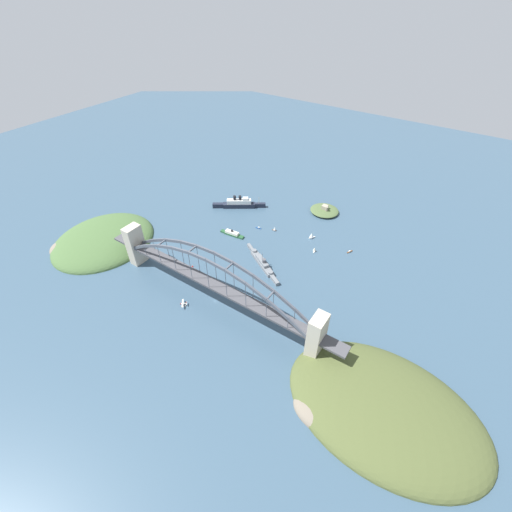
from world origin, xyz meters
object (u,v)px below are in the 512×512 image
at_px(small_boat_0, 350,252).
at_px(small_boat_4, 312,235).
at_px(ocean_liner, 239,204).
at_px(harbor_ferry_steamer, 232,233).
at_px(naval_cruiser, 262,263).
at_px(channel_marker_buoy, 192,266).
at_px(small_boat_3, 314,249).
at_px(fort_island_mid_harbor, 324,210).
at_px(seaplane_taxiing_near_bridge, 183,304).
at_px(small_boat_2, 275,229).
at_px(harbor_arch_bridge, 213,283).
at_px(small_boat_1, 259,228).

distance_m(small_boat_0, small_boat_4, 54.11).
bearing_deg(small_boat_4, ocean_liner, 176.38).
distance_m(ocean_liner, harbor_ferry_steamer, 70.45).
height_order(naval_cruiser, channel_marker_buoy, naval_cruiser).
relative_size(naval_cruiser, small_boat_3, 10.08).
bearing_deg(harbor_ferry_steamer, small_boat_0, 20.34).
distance_m(small_boat_3, channel_marker_buoy, 154.12).
relative_size(fort_island_mid_harbor, seaplane_taxiing_near_bridge, 4.13).
bearing_deg(small_boat_2, seaplane_taxiing_near_bridge, -93.20).
bearing_deg(small_boat_3, channel_marker_buoy, -135.05).
xyz_separation_m(fort_island_mid_harbor, seaplane_taxiing_near_bridge, (-46.18, -251.22, -1.14)).
height_order(harbor_arch_bridge, small_boat_1, harbor_arch_bridge).
xyz_separation_m(ocean_liner, small_boat_0, (179.89, -7.55, -5.06)).
bearing_deg(small_boat_4, fort_island_mid_harbor, 100.91).
distance_m(small_boat_1, small_boat_2, 22.86).
bearing_deg(fort_island_mid_harbor, small_boat_1, -123.18).
relative_size(harbor_ferry_steamer, small_boat_4, 3.80).
bearing_deg(small_boat_4, naval_cruiser, -106.77).
xyz_separation_m(harbor_ferry_steamer, seaplane_taxiing_near_bridge, (32.84, -130.28, -0.28)).
relative_size(naval_cruiser, small_boat_4, 7.73).
relative_size(small_boat_4, channel_marker_buoy, 3.37).
bearing_deg(fort_island_mid_harbor, small_boat_0, -44.95).
bearing_deg(harbor_ferry_steamer, seaplane_taxiing_near_bridge, -75.85).
relative_size(small_boat_0, small_boat_3, 1.22).
bearing_deg(channel_marker_buoy, small_boat_2, 69.94).
relative_size(ocean_liner, small_boat_1, 8.30).
distance_m(small_boat_2, small_boat_4, 51.33).
distance_m(fort_island_mid_harbor, small_boat_2, 88.44).
relative_size(small_boat_1, small_boat_3, 1.17).
distance_m(small_boat_4, channel_marker_buoy, 161.79).
bearing_deg(fort_island_mid_harbor, ocean_liner, -152.30).
xyz_separation_m(naval_cruiser, small_boat_4, (24.77, 82.18, 1.09)).
xyz_separation_m(small_boat_0, small_boat_4, (-54.00, -0.41, 3.49)).
height_order(ocean_liner, channel_marker_buoy, ocean_liner).
relative_size(fort_island_mid_harbor, small_boat_3, 5.89).
distance_m(harbor_arch_bridge, naval_cruiser, 82.50).
bearing_deg(small_boat_2, small_boat_1, -159.36).
distance_m(ocean_liner, naval_cruiser, 135.49).
distance_m(naval_cruiser, fort_island_mid_harbor, 149.90).
distance_m(ocean_liner, small_boat_2, 79.25).
distance_m(harbor_arch_bridge, small_boat_3, 148.17).
xyz_separation_m(ocean_liner, naval_cruiser, (101.12, -90.15, -2.65)).
relative_size(harbor_arch_bridge, small_boat_1, 35.89).
relative_size(harbor_ferry_steamer, seaplane_taxiing_near_bridge, 3.47).
bearing_deg(fort_island_mid_harbor, small_boat_4, -79.09).
bearing_deg(seaplane_taxiing_near_bridge, small_boat_1, 94.12).
height_order(ocean_liner, small_boat_0, ocean_liner).
xyz_separation_m(ocean_liner, harbor_ferry_steamer, (33.91, -61.65, -3.48)).
relative_size(harbor_ferry_steamer, fort_island_mid_harbor, 0.84).
height_order(seaplane_taxiing_near_bridge, channel_marker_buoy, seaplane_taxiing_near_bridge).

